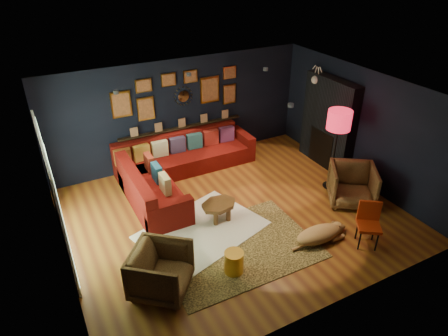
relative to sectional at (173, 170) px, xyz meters
name	(u,v)px	position (x,y,z in m)	size (l,w,h in m)	color
floor	(234,215)	(0.61, -1.81, -0.32)	(6.50, 6.50, 0.00)	brown
room_walls	(235,146)	(0.61, -1.81, 1.27)	(6.50, 6.50, 6.50)	black
sectional	(173,170)	(0.00, 0.00, 0.00)	(3.41, 2.69, 0.86)	#681109
ledge	(182,127)	(0.61, 0.87, 0.60)	(3.20, 0.12, 0.04)	black
gallery_wall	(179,93)	(0.60, 0.91, 1.48)	(3.15, 0.04, 1.02)	gold
sunburst_mirror	(183,96)	(0.71, 0.91, 1.38)	(0.47, 0.16, 0.47)	silver
fireplace	(328,126)	(3.71, -0.91, 0.70)	(0.31, 1.60, 2.20)	black
deer_head	(321,79)	(3.75, -0.41, 1.73)	(0.50, 0.28, 0.45)	white
sliding_door	(55,196)	(-2.60, -1.21, 0.78)	(0.06, 2.80, 2.20)	white
ceiling_spots	(215,84)	(0.61, -1.01, 2.24)	(3.30, 2.50, 0.06)	black
shag_rug	(202,230)	(-0.19, -1.97, -0.31)	(2.27, 1.65, 0.03)	white
leopard_rug	(237,247)	(0.18, -2.73, -0.31)	(2.80, 2.00, 0.02)	tan
coffee_table	(219,206)	(0.27, -1.81, 0.01)	(0.85, 0.70, 0.38)	brown
pouf	(158,200)	(-0.69, -0.84, -0.12)	(0.53, 0.53, 0.34)	maroon
armchair_left	(161,269)	(-1.39, -3.05, 0.12)	(0.87, 0.81, 0.89)	#A26D39
armchair_right	(352,183)	(3.06, -2.55, 0.14)	(0.91, 0.85, 0.93)	#A26D39
gold_stool	(234,262)	(-0.17, -3.23, -0.11)	(0.33, 0.33, 0.42)	gold
orange_chair	(369,220)	(2.38, -3.70, 0.18)	(0.56, 0.56, 0.86)	black
floor_lamp	(339,123)	(3.11, -1.86, 1.25)	(0.51, 0.51, 1.86)	black
dog	(319,232)	(1.61, -3.28, -0.10)	(1.31, 0.64, 0.41)	#B87F4D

